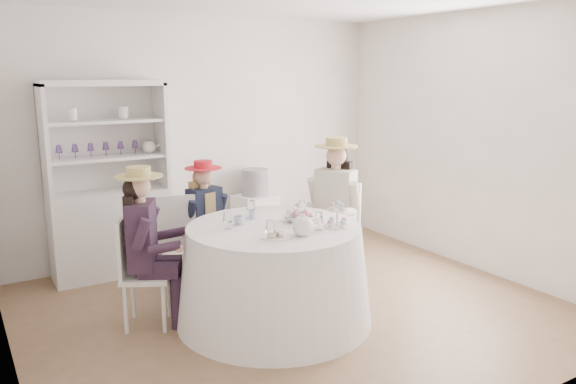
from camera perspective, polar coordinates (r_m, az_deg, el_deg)
ground at (r=5.13m, az=0.59°, el=-11.76°), size 4.50×4.50×0.00m
wall_back at (r=6.52m, az=-8.77°, el=5.54°), size 4.50×0.00×4.50m
wall_front at (r=3.26m, az=19.59°, el=-1.37°), size 4.50×0.00×4.50m
wall_right at (r=6.23m, az=18.54°, el=4.77°), size 0.00×4.50×4.50m
tea_table at (r=4.77m, az=-1.42°, el=-8.29°), size 1.65×1.65×0.83m
hutch at (r=6.06m, az=-17.67°, el=-1.50°), size 1.34×0.84×2.00m
side_table at (r=6.72m, az=-3.32°, el=-3.04°), size 0.52×0.52×0.65m
hatbox at (r=6.61m, az=-3.37°, el=1.00°), size 0.36×0.36×0.31m
guest_left at (r=4.71m, az=-14.32°, el=-4.54°), size 0.57×0.52×1.34m
guest_mid at (r=5.50m, az=-8.34°, el=-2.44°), size 0.47×0.50×1.25m
guest_right at (r=5.51m, az=4.73°, el=-1.08°), size 0.62×0.56×1.46m
spare_chair at (r=5.51m, az=-11.29°, el=-4.62°), size 0.47×0.47×0.95m
teacup_a at (r=4.67m, az=-5.04°, el=-2.96°), size 0.11×0.11×0.07m
teacup_b at (r=4.86m, az=-3.67°, el=-2.31°), size 0.08×0.08×0.07m
teacup_c at (r=4.84m, az=0.51°, el=-2.40°), size 0.08×0.08×0.06m
flower_bowl at (r=4.76m, az=0.77°, el=-2.73°), size 0.22×0.22×0.05m
flower_arrangement at (r=4.69m, az=1.24°, el=-2.22°), size 0.17×0.17×0.06m
table_teapot at (r=4.35m, az=1.51°, el=-3.47°), size 0.24×0.17×0.18m
sandwich_plate at (r=4.31m, az=-1.26°, el=-4.47°), size 0.24×0.24×0.05m
cupcake_stand at (r=4.61m, az=5.01°, el=-2.64°), size 0.22×0.22×0.20m
stemware_set at (r=4.62m, az=-1.45°, el=-2.55°), size 0.81×0.78×0.15m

